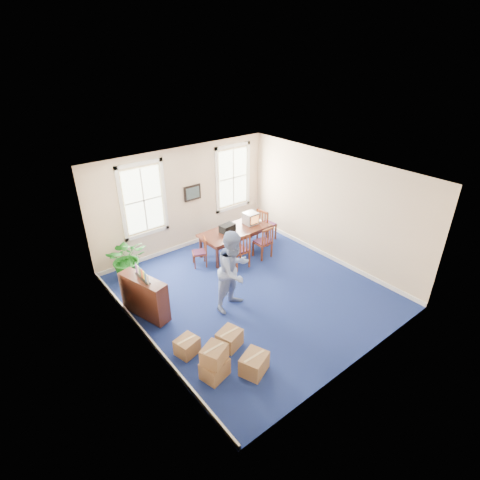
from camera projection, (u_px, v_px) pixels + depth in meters
floor at (251, 291)px, 9.93m from camera, size 6.50×6.50×0.00m
ceiling at (253, 175)px, 8.43m from camera, size 6.50×6.50×0.00m
wall_back at (184, 199)px, 11.43m from camera, size 6.50×0.00×6.50m
wall_front at (365, 301)px, 6.94m from camera, size 6.50×0.00×6.50m
wall_left at (138, 280)px, 7.53m from camera, size 0.00×6.50×6.50m
wall_right at (331, 208)px, 10.84m from camera, size 0.00×6.50×6.50m
baseboard_back at (187, 244)px, 12.13m from camera, size 6.00×0.04×0.12m
baseboard_left at (148, 338)px, 8.27m from camera, size 0.04×6.50×0.12m
baseboard_right at (325, 254)px, 11.54m from camera, size 0.04×6.50×0.12m
window_left at (143, 200)px, 10.56m from camera, size 1.40×0.12×2.20m
window_right at (233, 177)px, 12.32m from camera, size 1.40×0.12×2.20m
wall_picture at (192, 193)px, 11.49m from camera, size 0.58×0.06×0.48m
conference_table at (235, 241)px, 11.63m from camera, size 2.28×1.10×0.76m
crt_tv at (251, 218)px, 11.77m from camera, size 0.41×0.44×0.37m
game_console at (259, 221)px, 11.98m from camera, size 0.20×0.22×0.05m
equipment_bag at (227, 228)px, 11.30m from camera, size 0.50×0.36×0.23m
chair_near_left at (239, 250)px, 10.77m from camera, size 0.53×0.53×1.11m
chair_near_right at (263, 242)px, 11.30m from camera, size 0.47×0.47×1.03m
chair_end_left at (199, 252)px, 10.88m from camera, size 0.52×0.52×0.87m
chair_end_right at (267, 224)px, 12.28m from camera, size 0.56×0.56×1.11m
man at (234, 271)px, 8.91m from camera, size 1.15×0.98×2.05m
credenza at (145, 298)px, 8.81m from camera, size 0.71×1.34×1.01m
brochure_rack at (142, 275)px, 8.53m from camera, size 0.33×0.58×0.26m
potted_plant at (127, 258)px, 10.27m from camera, size 1.33×1.25×1.20m
cardboard_boxes at (220, 354)px, 7.40m from camera, size 1.74×1.74×0.78m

